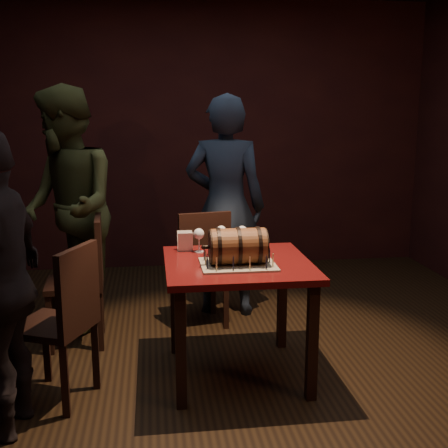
# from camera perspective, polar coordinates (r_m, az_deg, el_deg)

# --- Properties ---
(room_shell) EXTENTS (5.04, 5.04, 2.80)m
(room_shell) POSITION_cam_1_polar(r_m,az_deg,el_deg) (3.51, -0.22, 7.05)
(room_shell) COLOR black
(room_shell) RESTS_ON ground
(pub_table) EXTENTS (0.90, 0.90, 0.75)m
(pub_table) POSITION_cam_1_polar(r_m,az_deg,el_deg) (3.52, 1.38, -5.54)
(pub_table) COLOR #460B0D
(pub_table) RESTS_ON ground
(cake_board) EXTENTS (0.45, 0.35, 0.01)m
(cake_board) POSITION_cam_1_polar(r_m,az_deg,el_deg) (3.40, 1.41, -4.13)
(cake_board) COLOR gray
(cake_board) RESTS_ON pub_table
(barrel_cake) EXTENTS (0.39, 0.23, 0.23)m
(barrel_cake) POSITION_cam_1_polar(r_m,az_deg,el_deg) (3.37, 1.42, -2.26)
(barrel_cake) COLOR brown
(barrel_cake) RESTS_ON cake_board
(birthday_candles) EXTENTS (0.40, 0.30, 0.09)m
(birthday_candles) POSITION_cam_1_polar(r_m,az_deg,el_deg) (3.39, 1.42, -3.38)
(birthday_candles) COLOR #D7C380
(birthday_candles) RESTS_ON cake_board
(wine_glass_left) EXTENTS (0.07, 0.07, 0.16)m
(wine_glass_left) POSITION_cam_1_polar(r_m,az_deg,el_deg) (3.69, -2.57, -1.11)
(wine_glass_left) COLOR silver
(wine_glass_left) RESTS_ON pub_table
(wine_glass_mid) EXTENTS (0.07, 0.07, 0.16)m
(wine_glass_mid) POSITION_cam_1_polar(r_m,az_deg,el_deg) (3.77, -0.28, -0.83)
(wine_glass_mid) COLOR silver
(wine_glass_mid) RESTS_ON pub_table
(wine_glass_right) EXTENTS (0.07, 0.07, 0.16)m
(wine_glass_right) POSITION_cam_1_polar(r_m,az_deg,el_deg) (3.77, 1.85, -0.84)
(wine_glass_right) COLOR silver
(wine_glass_right) RESTS_ON pub_table
(pint_of_ale) EXTENTS (0.07, 0.07, 0.15)m
(pint_of_ale) POSITION_cam_1_polar(r_m,az_deg,el_deg) (3.63, -0.95, -2.05)
(pint_of_ale) COLOR silver
(pint_of_ale) RESTS_ON pub_table
(menu_card) EXTENTS (0.10, 0.05, 0.13)m
(menu_card) POSITION_cam_1_polar(r_m,az_deg,el_deg) (3.73, -3.97, -1.80)
(menu_card) COLOR white
(menu_card) RESTS_ON pub_table
(chair_back) EXTENTS (0.47, 0.47, 0.93)m
(chair_back) POSITION_cam_1_polar(r_m,az_deg,el_deg) (4.32, -2.31, -3.94)
(chair_back) COLOR black
(chair_back) RESTS_ON ground
(chair_left_rear) EXTENTS (0.43, 0.43, 0.93)m
(chair_left_rear) POSITION_cam_1_polar(r_m,az_deg,el_deg) (4.16, -13.86, -4.91)
(chair_left_rear) COLOR black
(chair_left_rear) RESTS_ON ground
(chair_left_front) EXTENTS (0.53, 0.53, 0.93)m
(chair_left_front) POSITION_cam_1_polar(r_m,az_deg,el_deg) (3.37, -15.92, -8.92)
(chair_left_front) COLOR black
(chair_left_front) RESTS_ON ground
(person_back) EXTENTS (0.75, 0.59, 1.80)m
(person_back) POSITION_cam_1_polar(r_m,az_deg,el_deg) (4.59, 0.13, 1.82)
(person_back) COLOR #1B2537
(person_back) RESTS_ON ground
(person_left_rear) EXTENTS (0.97, 1.09, 1.86)m
(person_left_rear) POSITION_cam_1_polar(r_m,az_deg,el_deg) (4.41, -15.70, 1.40)
(person_left_rear) COLOR #383F1F
(person_left_rear) RESTS_ON ground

